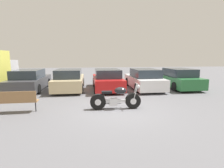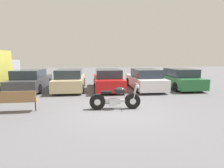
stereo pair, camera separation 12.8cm
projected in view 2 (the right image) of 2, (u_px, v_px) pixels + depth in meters
The scene contains 8 objects.
ground_plane at pixel (117, 110), 7.33m from camera, with size 60.00×60.00×0.00m, color slate.
motorcycle at pixel (115, 99), 7.49m from camera, with size 2.19×0.62×1.10m.
parked_car_dark_grey at pixel (31, 81), 11.69m from camera, with size 1.90×4.38×1.40m.
parked_car_champagne at pixel (70, 80), 11.91m from camera, with size 1.90×4.38×1.40m.
parked_car_red at pixel (108, 80), 12.02m from camera, with size 1.90×4.38×1.40m.
parked_car_white at pixel (145, 80), 12.18m from camera, with size 1.90×4.38×1.40m.
parked_car_green at pixel (179, 79), 12.61m from camera, with size 1.90×4.38×1.40m.
park_bench at pixel (16, 99), 6.99m from camera, with size 1.63×0.41×0.89m.
Camera 2 is at (-1.07, -6.99, 2.23)m, focal length 28.00 mm.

